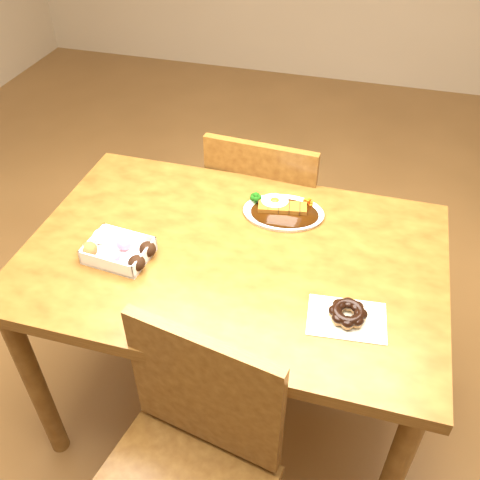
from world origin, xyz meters
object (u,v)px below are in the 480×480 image
(chair_far, at_px, (268,216))
(katsu_curry_plate, at_px, (282,210))
(donut_box, at_px, (118,250))
(pon_de_ring, at_px, (348,314))
(chair_near, at_px, (184,476))
(table, at_px, (233,277))

(chair_far, relative_size, katsu_curry_plate, 3.27)
(donut_box, bearing_deg, pon_de_ring, -5.23)
(chair_near, xyz_separation_m, pon_de_ring, (0.32, 0.37, 0.29))
(chair_near, bearing_deg, table, 103.50)
(table, height_order, chair_far, chair_far)
(table, distance_m, donut_box, 0.35)
(table, relative_size, chair_near, 1.38)
(table, height_order, chair_near, chair_near)
(table, xyz_separation_m, pon_de_ring, (0.35, -0.16, 0.12))
(katsu_curry_plate, bearing_deg, table, -113.93)
(chair_near, relative_size, pon_de_ring, 4.15)
(katsu_curry_plate, bearing_deg, chair_far, 109.58)
(pon_de_ring, bearing_deg, chair_far, 117.42)
(table, bearing_deg, donut_box, -161.29)
(table, distance_m, katsu_curry_plate, 0.26)
(chair_far, height_order, donut_box, chair_far)
(chair_near, bearing_deg, katsu_curry_plate, 95.30)
(katsu_curry_plate, relative_size, donut_box, 1.28)
(chair_far, height_order, pon_de_ring, chair_far)
(table, relative_size, katsu_curry_plate, 4.52)
(chair_far, xyz_separation_m, pon_de_ring, (0.36, -0.70, 0.29))
(table, distance_m, chair_near, 0.56)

